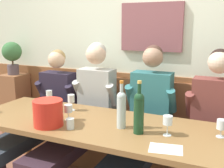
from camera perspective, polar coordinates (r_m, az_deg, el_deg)
name	(u,v)px	position (r m, az deg, el deg)	size (l,w,h in m)	color
room_wall_back	(134,35)	(2.96, 4.66, 10.16)	(6.80, 0.12, 2.80)	silver
wood_wainscot_panel	(131,117)	(3.08, 4.00, -6.92)	(6.80, 0.03, 0.99)	brown
wall_bench	(124,142)	(2.98, 2.51, -12.08)	(2.42, 0.42, 0.94)	brown
dining_table	(94,131)	(2.26, -3.90, -9.91)	(2.12, 0.77, 0.74)	brown
person_left_seat	(39,114)	(2.95, -15.08, -6.16)	(0.48, 1.22, 1.24)	#31262E
person_center_right_seat	(82,114)	(2.69, -6.28, -6.25)	(0.47, 1.23, 1.33)	#2A2837
person_right_seat	(141,126)	(2.44, 6.02, -8.70)	(0.49, 1.23, 1.32)	#2E2E3C
person_center_left_seat	(211,138)	(2.34, 20.09, -10.69)	(0.52, 1.23, 1.31)	#352B30
ice_bucket	(48,113)	(2.17, -13.25, -5.91)	(0.23, 0.23, 0.21)	red
wine_bottle_amber_mid	(139,111)	(1.96, 5.65, -5.75)	(0.07, 0.07, 0.39)	#183C21
wine_bottle_clear_water	(121,108)	(2.05, 1.99, -5.09)	(0.07, 0.07, 0.37)	silver
wine_glass_left_end	(68,109)	(2.26, -9.15, -5.19)	(0.07, 0.07, 0.13)	silver
wine_glass_center_front	(71,100)	(2.51, -8.56, -3.24)	(0.06, 0.06, 0.15)	silver
wine_glass_near_bucket	(168,121)	(1.97, 11.61, -7.66)	(0.07, 0.07, 0.15)	silver
wine_glass_mid_left	(49,94)	(2.78, -13.04, -2.15)	(0.07, 0.07, 0.13)	silver
wine_glass_mid_right	(221,126)	(2.05, 21.98, -8.08)	(0.07, 0.07, 0.13)	silver
water_tumbler_left	(70,124)	(2.09, -8.74, -8.21)	(0.06, 0.06, 0.08)	silver
tasting_sheet_left_guest	(166,149)	(1.80, 11.22, -13.20)	(0.21, 0.15, 0.00)	white
corner_pedestal	(16,109)	(3.73, -19.43, -4.91)	(0.28, 0.28, 0.90)	brown
potted_plant	(12,54)	(3.60, -20.23, 5.88)	(0.24, 0.24, 0.41)	#55454C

